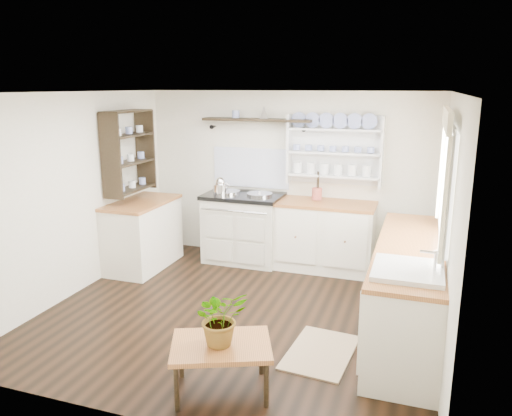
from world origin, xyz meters
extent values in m
cube|color=black|center=(0.00, 0.00, 0.00)|extent=(4.00, 3.80, 0.01)
cube|color=silver|center=(0.00, 1.90, 1.15)|extent=(4.00, 0.02, 2.30)
cube|color=silver|center=(2.00, 0.00, 1.15)|extent=(0.02, 3.80, 2.30)
cube|color=silver|center=(-2.00, 0.00, 1.15)|extent=(0.02, 3.80, 2.30)
cube|color=white|center=(0.00, 0.00, 2.30)|extent=(4.00, 3.80, 0.01)
cube|color=white|center=(1.96, 0.15, 1.50)|extent=(0.04, 1.40, 1.00)
cube|color=white|center=(1.94, 0.15, 1.50)|extent=(0.02, 1.50, 1.10)
cube|color=beige|center=(1.92, 0.15, 2.08)|extent=(0.04, 1.55, 0.18)
cube|color=beige|center=(-0.53, 1.57, 0.44)|extent=(1.01, 0.66, 0.89)
cube|color=black|center=(-0.53, 1.57, 0.91)|extent=(1.05, 0.70, 0.05)
cylinder|color=silver|center=(-0.76, 1.57, 0.95)|extent=(0.34, 0.34, 0.03)
cylinder|color=silver|center=(-0.29, 1.57, 0.95)|extent=(0.34, 0.34, 0.03)
cylinder|color=silver|center=(-0.53, 1.20, 0.79)|extent=(0.91, 0.02, 0.02)
cube|color=white|center=(0.60, 1.60, 0.44)|extent=(1.25, 0.60, 0.88)
cube|color=brown|center=(0.60, 1.60, 0.88)|extent=(1.27, 0.63, 0.04)
cube|color=white|center=(1.70, 0.10, 0.44)|extent=(0.60, 2.40, 0.88)
cube|color=brown|center=(1.70, 0.10, 0.88)|extent=(0.62, 2.43, 0.04)
cube|color=white|center=(1.70, -0.65, 0.80)|extent=(0.55, 0.60, 0.28)
cylinder|color=silver|center=(1.90, -0.65, 1.00)|extent=(0.02, 0.02, 0.22)
cube|color=white|center=(-1.70, 0.90, 0.44)|extent=(0.60, 1.10, 0.88)
cube|color=brown|center=(-1.70, 0.90, 0.88)|extent=(0.62, 1.13, 0.04)
cube|color=white|center=(0.65, 1.88, 1.55)|extent=(1.20, 0.03, 0.90)
cube|color=white|center=(0.65, 1.79, 1.55)|extent=(1.20, 0.22, 0.02)
cylinder|color=navy|center=(0.65, 1.80, 1.82)|extent=(0.20, 0.02, 0.20)
cube|color=black|center=(-0.40, 1.77, 1.92)|extent=(1.50, 0.24, 0.04)
cone|color=black|center=(-1.05, 1.84, 1.81)|extent=(0.06, 0.20, 0.06)
cone|color=black|center=(0.25, 1.84, 1.81)|extent=(0.06, 0.20, 0.06)
cube|color=black|center=(-1.84, 0.90, 1.55)|extent=(0.28, 0.80, 1.05)
cylinder|color=#AE4D3F|center=(0.46, 1.68, 0.99)|extent=(0.13, 0.13, 0.15)
cube|color=brown|center=(0.37, -1.38, 0.40)|extent=(0.92, 0.80, 0.04)
cylinder|color=black|center=(0.15, -1.72, 0.19)|extent=(0.04, 0.04, 0.38)
cylinder|color=black|center=(-0.02, -1.31, 0.19)|extent=(0.04, 0.04, 0.38)
cylinder|color=black|center=(0.77, -1.46, 0.19)|extent=(0.04, 0.04, 0.38)
cylinder|color=black|center=(0.59, -1.05, 0.19)|extent=(0.04, 0.04, 0.38)
imported|color=#3F7233|center=(0.37, -1.38, 0.64)|extent=(0.53, 0.53, 0.45)
cube|color=#88674F|center=(1.00, -0.56, 0.01)|extent=(0.62, 0.89, 0.02)
camera|label=1|loc=(1.76, -4.62, 2.36)|focal=35.00mm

